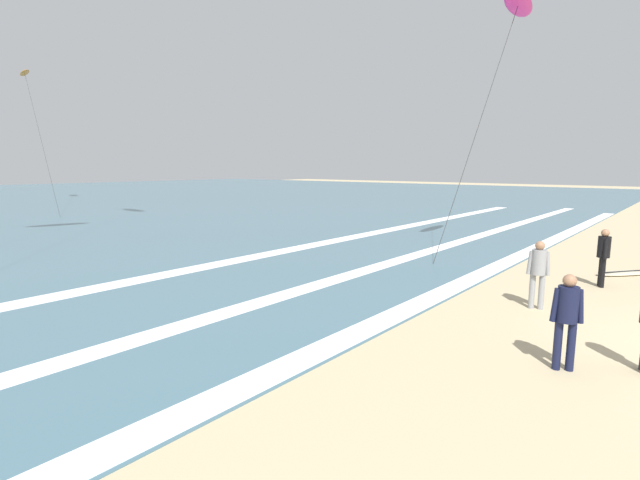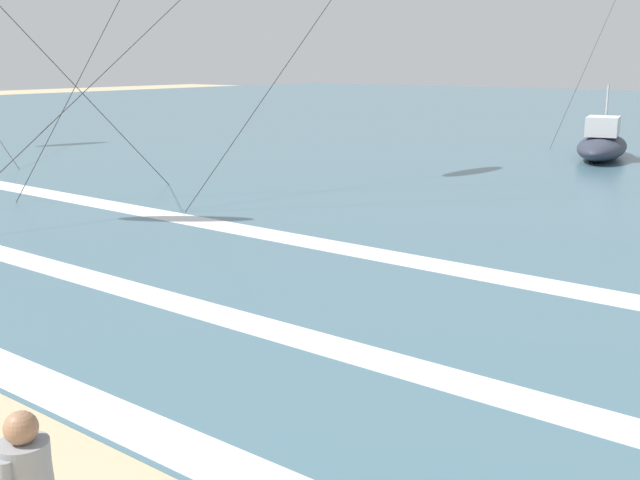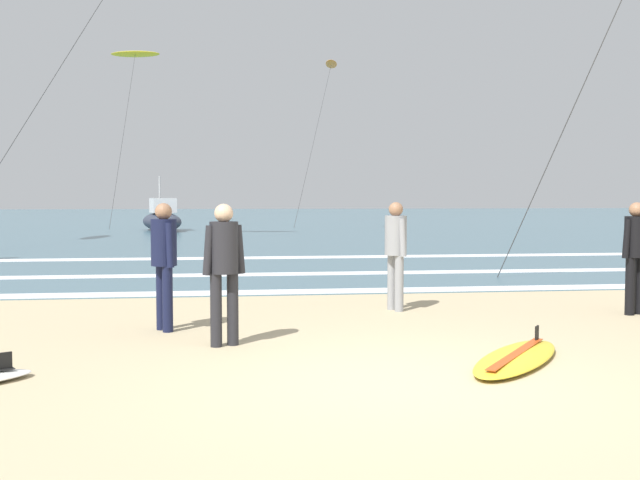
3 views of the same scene
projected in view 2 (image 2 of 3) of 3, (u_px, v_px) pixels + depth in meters
wave_foam_shoreline at (133, 426)px, 7.91m from camera, size 57.06×0.66×0.01m
wave_foam_mid_break at (418, 371)px, 9.31m from camera, size 59.14×0.66×0.01m
wave_foam_outer_break at (528, 282)px, 12.98m from camera, size 55.43×0.82×0.01m
offshore_boat at (602, 144)px, 28.71m from camera, size 2.85×5.45×2.70m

